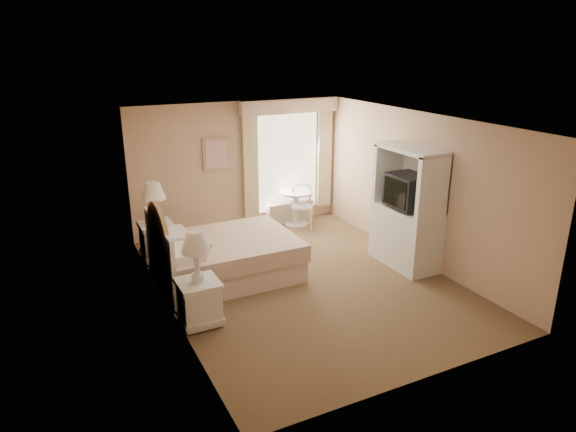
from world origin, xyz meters
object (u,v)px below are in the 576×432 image
nightstand_near (198,290)px  nightstand_far (157,231)px  cafe_chair (302,202)px  round_table (296,203)px  armoire (407,217)px  bed (220,257)px

nightstand_near → nightstand_far: 2.40m
cafe_chair → nightstand_far: bearing=-150.1°
round_table → armoire: 2.68m
bed → nightstand_far: 1.40m
nightstand_near → nightstand_far: size_ratio=0.96×
nightstand_near → nightstand_far: nightstand_far is taller
bed → armoire: 3.10m
nightstand_near → cafe_chair: size_ratio=1.46×
nightstand_far → cafe_chair: bearing=6.6°
nightstand_near → cafe_chair: (2.97, 2.75, 0.02)m
bed → nightstand_near: bearing=-120.6°
round_table → armoire: armoire is taller
round_table → bed: bearing=-142.6°
nightstand_far → round_table: size_ratio=1.92×
nightstand_near → cafe_chair: 4.05m
bed → cafe_chair: bearing=34.1°
armoire → bed: bearing=163.5°
bed → round_table: 2.78m
cafe_chair → armoire: 2.51m
cafe_chair → armoire: armoire is taller
bed → cafe_chair: size_ratio=2.43×
nightstand_near → round_table: bearing=44.7°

